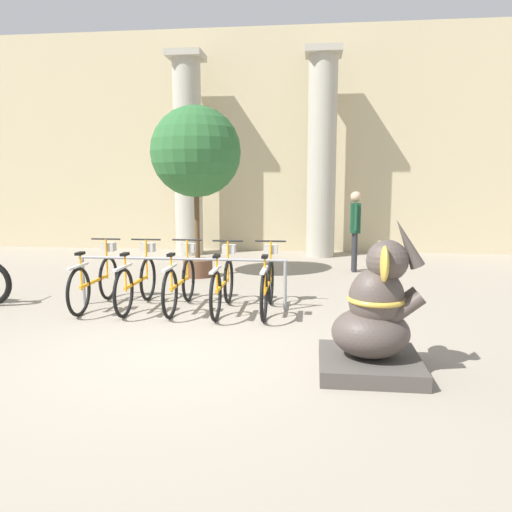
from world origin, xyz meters
name	(u,v)px	position (x,y,z in m)	size (l,w,h in m)	color
ground_plane	(175,350)	(0.00, 0.00, 0.00)	(60.00, 60.00, 0.00)	gray
building_facade	(258,142)	(0.00, 8.60, 3.00)	(20.00, 0.20, 6.00)	#C6B78E
column_left	(188,154)	(-1.73, 7.60, 2.62)	(0.90, 0.90, 5.16)	#ADA899
column_right	(322,153)	(1.73, 7.60, 2.62)	(0.90, 0.90, 5.16)	#ADA899
bike_rack	(182,269)	(-0.43, 1.95, 0.59)	(3.26, 0.05, 0.77)	gray
bicycle_0	(95,280)	(-1.76, 1.84, 0.41)	(0.48, 1.75, 1.01)	black
bicycle_1	(137,281)	(-1.09, 1.84, 0.41)	(0.48, 1.75, 1.01)	black
bicycle_2	(180,282)	(-0.43, 1.86, 0.41)	(0.48, 1.75, 1.01)	black
bicycle_3	(223,284)	(0.24, 1.80, 0.41)	(0.48, 1.75, 1.01)	black
bicycle_4	(268,284)	(0.90, 1.84, 0.41)	(0.48, 1.75, 1.01)	black
elephant_statue	(375,320)	(2.18, -0.40, 0.53)	(1.01, 1.01, 1.57)	#4C4742
person_pedestrian	(355,224)	(2.44, 5.41, 1.03)	(0.23, 0.47, 1.71)	#28282D
potted_tree	(196,154)	(-0.77, 4.47, 2.45)	(1.79, 1.79, 3.39)	brown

